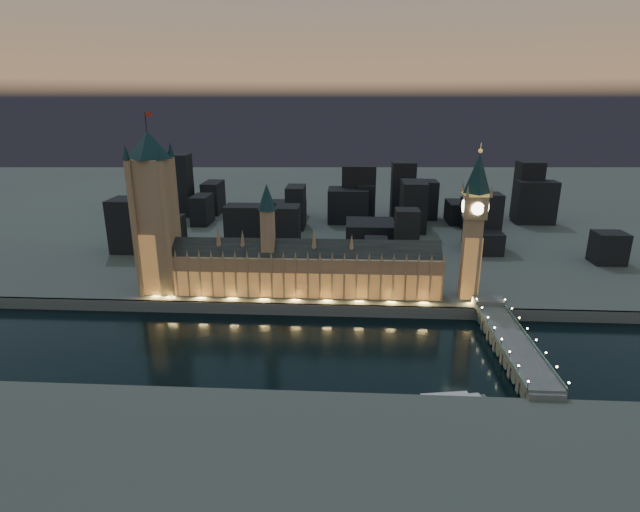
# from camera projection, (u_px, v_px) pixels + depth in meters

# --- Properties ---
(ground_plane) EXTENTS (2000.00, 2000.00, 0.00)m
(ground_plane) POSITION_uv_depth(u_px,v_px,m) (306.00, 344.00, 300.00)
(ground_plane) COLOR black
(ground_plane) RESTS_ON ground
(north_bank) EXTENTS (2000.00, 960.00, 8.00)m
(north_bank) POSITION_uv_depth(u_px,v_px,m) (334.00, 188.00, 793.52)
(north_bank) COLOR #424743
(north_bank) RESTS_ON ground
(embankment_wall) EXTENTS (2000.00, 2.50, 8.00)m
(embankment_wall) POSITION_uv_depth(u_px,v_px,m) (311.00, 310.00, 337.80)
(embankment_wall) COLOR #445856
(embankment_wall) RESTS_ON ground
(palace_of_westminster) EXTENTS (202.00, 22.02, 78.00)m
(palace_of_westminster) POSITION_uv_depth(u_px,v_px,m) (296.00, 268.00, 351.45)
(palace_of_westminster) COLOR olive
(palace_of_westminster) RESTS_ON north_bank
(victoria_tower) EXTENTS (31.68, 31.68, 124.36)m
(victoria_tower) POSITION_uv_depth(u_px,v_px,m) (154.00, 206.00, 343.82)
(victoria_tower) COLOR olive
(victoria_tower) RESTS_ON north_bank
(elizabeth_tower) EXTENTS (18.00, 18.00, 105.62)m
(elizabeth_tower) POSITION_uv_depth(u_px,v_px,m) (474.00, 214.00, 332.73)
(elizabeth_tower) COLOR olive
(elizabeth_tower) RESTS_ON north_bank
(westminster_bridge) EXTENTS (19.48, 113.00, 15.90)m
(westminster_bridge) POSITION_uv_depth(u_px,v_px,m) (509.00, 343.00, 288.41)
(westminster_bridge) COLOR #445856
(westminster_bridge) RESTS_ON ground
(river_boat) EXTENTS (45.25, 17.32, 4.50)m
(river_boat) POSITION_uv_depth(u_px,v_px,m) (445.00, 401.00, 240.38)
(river_boat) COLOR #445856
(river_boat) RESTS_ON ground
(city_backdrop) EXTENTS (442.24, 215.63, 71.34)m
(city_backdrop) POSITION_uv_depth(u_px,v_px,m) (359.00, 209.00, 522.37)
(city_backdrop) COLOR black
(city_backdrop) RESTS_ON north_bank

